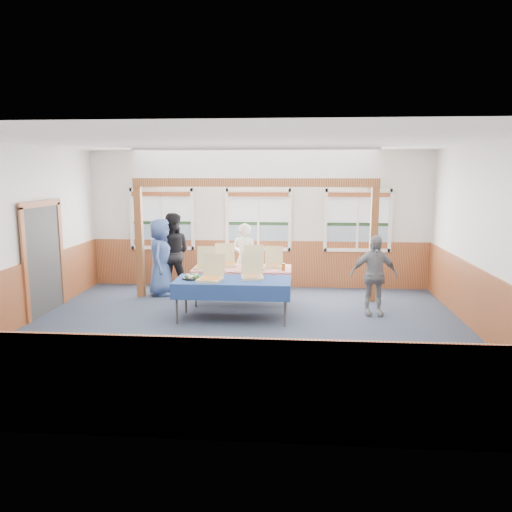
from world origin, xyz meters
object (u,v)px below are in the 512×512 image
(table_right, at_px, (242,270))
(woman_black, at_px, (172,253))
(table_left, at_px, (233,282))
(man_blue, at_px, (161,257))
(person_grey, at_px, (374,275))
(woman_white, at_px, (245,259))

(table_right, bearing_deg, woman_black, 177.01)
(table_left, bearing_deg, table_right, 68.49)
(table_right, bearing_deg, table_left, -68.52)
(table_left, distance_m, woman_black, 2.59)
(man_blue, distance_m, person_grey, 4.62)
(table_left, xyz_separation_m, man_blue, (-1.82, 1.74, 0.15))
(table_right, distance_m, woman_black, 1.91)
(table_right, distance_m, person_grey, 2.65)
(person_grey, bearing_deg, table_left, -172.92)
(table_left, height_order, person_grey, person_grey)
(woman_black, height_order, man_blue, woman_black)
(woman_white, bearing_deg, table_left, 101.76)
(table_right, relative_size, man_blue, 1.28)
(table_right, height_order, woman_white, woman_white)
(table_left, distance_m, person_grey, 2.69)
(table_right, relative_size, woman_white, 1.36)
(woman_white, bearing_deg, woman_black, 8.18)
(table_left, bearing_deg, woman_black, 110.47)
(table_left, distance_m, man_blue, 2.53)
(woman_black, relative_size, person_grey, 1.17)
(table_left, bearing_deg, person_grey, -7.42)
(man_blue, bearing_deg, table_right, -109.26)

